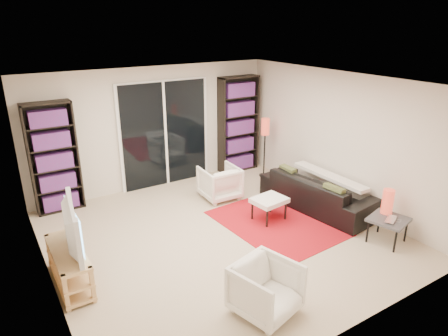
{
  "coord_description": "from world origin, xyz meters",
  "views": [
    {
      "loc": [
        -2.92,
        -4.75,
        3.23
      ],
      "look_at": [
        0.25,
        0.3,
        1.0
      ],
      "focal_mm": 32.0,
      "sensor_mm": 36.0,
      "label": 1
    }
  ],
  "objects": [
    {
      "name": "wall_back",
      "position": [
        0.0,
        2.5,
        1.2
      ],
      "size": [
        5.0,
        0.02,
        2.4
      ],
      "primitive_type": "cube",
      "color": "beige",
      "rests_on": "ground"
    },
    {
      "name": "ceiling",
      "position": [
        0.0,
        0.0,
        2.4
      ],
      "size": [
        5.0,
        5.0,
        0.02
      ],
      "primitive_type": "cube",
      "color": "white",
      "rests_on": "wall_back"
    },
    {
      "name": "ottoman",
      "position": [
        0.98,
        0.02,
        0.34
      ],
      "size": [
        0.6,
        0.51,
        0.4
      ],
      "color": "white",
      "rests_on": "floor"
    },
    {
      "name": "wall_right",
      "position": [
        2.5,
        0.0,
        1.2
      ],
      "size": [
        0.02,
        5.0,
        2.4
      ],
      "primitive_type": "cube",
      "color": "beige",
      "rests_on": "ground"
    },
    {
      "name": "tv_stand",
      "position": [
        -2.29,
        -0.01,
        0.26
      ],
      "size": [
        0.36,
        1.14,
        0.5
      ],
      "color": "#E9C47F",
      "rests_on": "floor"
    },
    {
      "name": "armchair_front",
      "position": [
        -0.48,
        -1.78,
        0.32
      ],
      "size": [
        0.83,
        0.84,
        0.63
      ],
      "primitive_type": "imported",
      "rotation": [
        0.0,
        0.0,
        0.26
      ],
      "color": "white",
      "rests_on": "floor"
    },
    {
      "name": "armchair_back",
      "position": [
        0.74,
        1.23,
        0.31
      ],
      "size": [
        0.7,
        0.72,
        0.63
      ],
      "primitive_type": "imported",
      "rotation": [
        0.0,
        0.0,
        3.09
      ],
      "color": "white",
      "rests_on": "floor"
    },
    {
      "name": "rug",
      "position": [
        0.99,
        -0.16,
        0.01
      ],
      "size": [
        1.67,
        2.18,
        0.01
      ],
      "primitive_type": "cube",
      "rotation": [
        0.0,
        0.0,
        0.06
      ],
      "color": "#AC0F18",
      "rests_on": "floor"
    },
    {
      "name": "wall_left",
      "position": [
        -2.5,
        0.0,
        1.2
      ],
      "size": [
        0.02,
        5.0,
        2.4
      ],
      "primitive_type": "cube",
      "color": "beige",
      "rests_on": "ground"
    },
    {
      "name": "bookshelf_right",
      "position": [
        1.9,
        2.33,
        1.05
      ],
      "size": [
        0.9,
        0.3,
        2.1
      ],
      "color": "black",
      "rests_on": "ground"
    },
    {
      "name": "table_lamp",
      "position": [
        2.18,
        -1.37,
        0.59
      ],
      "size": [
        0.17,
        0.17,
        0.39
      ],
      "primitive_type": "cylinder",
      "color": "red",
      "rests_on": "side_table"
    },
    {
      "name": "sofa",
      "position": [
        2.0,
        -0.07,
        0.31
      ],
      "size": [
        1.08,
        2.2,
        0.62
      ],
      "primitive_type": "imported",
      "rotation": [
        0.0,
        0.0,
        1.7
      ],
      "color": "black",
      "rests_on": "floor"
    },
    {
      "name": "laptop",
      "position": [
        2.05,
        -1.61,
        0.41
      ],
      "size": [
        0.36,
        0.31,
        0.02
      ],
      "primitive_type": "imported",
      "rotation": [
        0.0,
        0.0,
        0.43
      ],
      "color": "silver",
      "rests_on": "side_table"
    },
    {
      "name": "floor_lamp",
      "position": [
        2.15,
        1.69,
        0.97
      ],
      "size": [
        0.19,
        0.19,
        1.28
      ],
      "color": "black",
      "rests_on": "floor"
    },
    {
      "name": "wall_front",
      "position": [
        0.0,
        -2.5,
        1.2
      ],
      "size": [
        5.0,
        0.02,
        2.4
      ],
      "primitive_type": "cube",
      "color": "beige",
      "rests_on": "ground"
    },
    {
      "name": "bookshelf_left",
      "position": [
        -1.95,
        2.33,
        0.98
      ],
      "size": [
        0.8,
        0.3,
        1.95
      ],
      "color": "black",
      "rests_on": "ground"
    },
    {
      "name": "floor",
      "position": [
        0.0,
        0.0,
        0.0
      ],
      "size": [
        5.0,
        5.0,
        0.0
      ],
      "primitive_type": "plane",
      "color": "beige",
      "rests_on": "ground"
    },
    {
      "name": "sliding_door",
      "position": [
        0.2,
        2.46,
        1.05
      ],
      "size": [
        1.92,
        0.08,
        2.16
      ],
      "color": "white",
      "rests_on": "ground"
    },
    {
      "name": "tv",
      "position": [
        -2.27,
        -0.01,
        0.81
      ],
      "size": [
        0.28,
        1.1,
        0.63
      ],
      "primitive_type": "imported",
      "rotation": [
        0.0,
        0.0,
        1.44
      ],
      "color": "black",
      "rests_on": "tv_stand"
    },
    {
      "name": "side_table",
      "position": [
        2.06,
        -1.52,
        0.36
      ],
      "size": [
        0.64,
        0.64,
        0.4
      ],
      "color": "#434347",
      "rests_on": "floor"
    }
  ]
}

